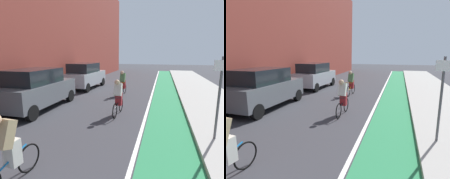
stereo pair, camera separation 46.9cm
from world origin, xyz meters
TOP-DOWN VIEW (x-y plane):
  - ground_plane at (0.00, 13.83)m, footprint 78.44×78.44m
  - bike_lane_paint at (3.22, 15.83)m, footprint 1.60×35.65m
  - lane_divider_stripe at (2.32, 15.83)m, footprint 0.12×35.65m
  - sidewalk_right at (5.67, 15.83)m, footprint 3.30×35.65m
  - building_facade_left at (-5.82, 15.81)m, footprint 4.15×35.65m
  - parked_suv_gray at (-2.97, 10.56)m, footprint 2.03×4.41m
  - parked_suv_silver at (-2.98, 16.38)m, footprint 2.08×4.30m
  - cyclist_lead at (0.06, 5.69)m, footprint 0.48×1.71m
  - cyclist_mid at (1.11, 10.67)m, footprint 0.48×1.71m
  - cyclist_trailing at (0.45, 14.68)m, footprint 0.48×1.73m
  - street_sign_post at (4.57, 8.88)m, footprint 0.44×0.07m

SIDE VIEW (x-z plane):
  - ground_plane at x=0.00m, z-range 0.00..0.00m
  - bike_lane_paint at x=3.22m, z-range 0.00..0.00m
  - lane_divider_stripe at x=2.32m, z-range 0.00..0.00m
  - sidewalk_right at x=5.67m, z-range 0.00..0.14m
  - cyclist_lead at x=0.06m, z-range 0.00..1.61m
  - cyclist_mid at x=1.11m, z-range 0.00..1.61m
  - cyclist_trailing at x=0.45m, z-range 0.00..1.62m
  - parked_suv_silver at x=-2.98m, z-range 0.03..2.01m
  - parked_suv_gray at x=-2.97m, z-range 0.03..2.01m
  - street_sign_post at x=4.57m, z-range 0.38..2.85m
  - building_facade_left at x=-5.82m, z-range 0.00..10.91m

